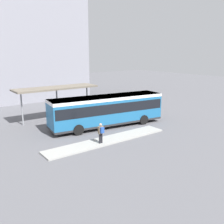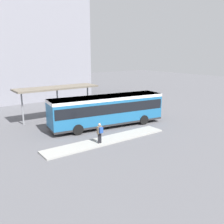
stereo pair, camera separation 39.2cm
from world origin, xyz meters
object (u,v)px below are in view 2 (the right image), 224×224
bicycle_yellow (147,105)px  potted_planter_near_shelter (94,112)px  bicycle_green (152,107)px  pedestrian_waiting (100,132)px  city_bus (107,109)px  bicycle_blue (143,105)px

bicycle_yellow → potted_planter_near_shelter: potted_planter_near_shelter is taller
bicycle_green → pedestrian_waiting: bearing=-68.8°
bicycle_green → bicycle_yellow: (-0.06, 0.84, 0.01)m
city_bus → bicycle_blue: size_ratio=7.52×
potted_planter_near_shelter → bicycle_blue: bearing=8.3°
city_bus → pedestrian_waiting: 5.32m
bicycle_blue → pedestrian_waiting: bearing=117.0°
pedestrian_waiting → bicycle_yellow: pedestrian_waiting is taller
bicycle_blue → bicycle_green: bearing=174.1°
pedestrian_waiting → bicycle_yellow: 14.75m
city_bus → bicycle_green: bearing=25.5°
pedestrian_waiting → potted_planter_near_shelter: (3.93, 7.30, -0.35)m
city_bus → bicycle_green: size_ratio=6.90×
pedestrian_waiting → bicycle_blue: (12.57, 8.56, -0.73)m
city_bus → potted_planter_near_shelter: 3.55m
city_bus → potted_planter_near_shelter: city_bus is taller
pedestrian_waiting → bicycle_green: (12.61, 6.88, -0.70)m
bicycle_green → potted_planter_near_shelter: size_ratio=1.22×
bicycle_yellow → pedestrian_waiting: bearing=-58.7°
potted_planter_near_shelter → bicycle_green: bearing=-2.8°
bicycle_blue → potted_planter_near_shelter: 8.74m
bicycle_yellow → potted_planter_near_shelter: 8.64m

